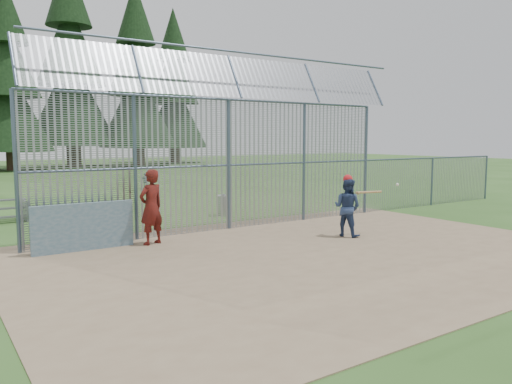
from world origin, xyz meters
TOP-DOWN VIEW (x-y plane):
  - ground at (0.00, 0.00)m, footprint 120.00×120.00m
  - dirt_infield at (0.00, -0.50)m, footprint 14.00×10.00m
  - dugout_wall at (-4.60, 2.90)m, footprint 2.50×0.12m
  - batter at (2.19, 0.55)m, footprint 0.87×0.97m
  - onlooker at (-2.91, 2.65)m, footprint 0.84×0.68m
  - bg_kid_seated at (2.56, 16.89)m, footprint 0.52×0.22m
  - batting_gear at (2.36, 0.52)m, footprint 1.93×0.49m
  - trash_can at (1.25, 5.94)m, footprint 0.56×0.56m
  - backstop_fence at (1.81, 3.43)m, footprint 20.09×0.81m
  - conifer_row at (1.93, 41.51)m, footprint 38.48×12.26m

SIDE VIEW (x-z plane):
  - ground at x=0.00m, z-range 0.00..0.00m
  - dirt_infield at x=0.00m, z-range 0.00..0.02m
  - trash_can at x=1.25m, z-range -0.03..0.79m
  - bg_kid_seated at x=2.56m, z-range 0.00..0.88m
  - dugout_wall at x=-4.60m, z-range 0.02..1.22m
  - batter at x=2.19m, z-range 0.02..1.69m
  - onlooker at x=-2.91m, z-range 0.02..2.02m
  - batting_gear at x=2.36m, z-range 1.30..1.87m
  - backstop_fence at x=1.81m, z-range -0.29..5.01m
  - conifer_row at x=1.93m, z-range 0.73..20.93m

